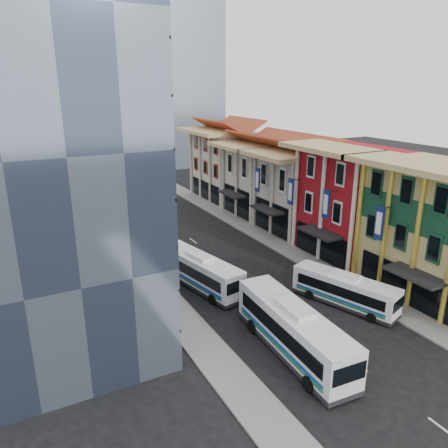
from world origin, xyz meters
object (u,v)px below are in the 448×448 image
bus_right (345,290)px  bus_left_near (293,329)px  office_tower (39,133)px  bus_left_far (200,271)px  sedan_left (299,345)px

bus_right → bus_left_near: bearing=-174.8°
bus_left_near → bus_right: bearing=27.4°
office_tower → bus_left_far: bearing=-9.4°
bus_left_near → sedan_left: (0.44, -0.23, -1.30)m
bus_left_near → bus_left_far: 12.93m
bus_left_far → office_tower: bearing=159.1°
sedan_left → office_tower: bearing=151.5°
bus_left_near → bus_left_far: size_ratio=1.13×
office_tower → bus_right: office_tower is taller
bus_left_near → sedan_left: bus_left_near is taller
bus_right → sedan_left: bus_right is taller
office_tower → bus_left_far: size_ratio=2.83×
office_tower → sedan_left: bearing=-46.8°
office_tower → bus_left_far: (12.40, -2.06, -13.30)m
bus_left_far → bus_right: size_ratio=1.12×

